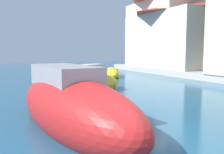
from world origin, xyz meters
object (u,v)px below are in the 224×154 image
(waterfront_building_annex, at_px, (175,35))
(waterfront_building_far, at_px, (165,30))
(moored_boat_1, at_px, (112,73))
(moored_boat_3, at_px, (71,105))
(moored_boat_7, at_px, (95,83))

(waterfront_building_annex, distance_m, waterfront_building_far, 1.63)
(moored_boat_1, distance_m, moored_boat_3, 12.77)
(moored_boat_7, height_order, waterfront_building_far, waterfront_building_far)
(moored_boat_1, relative_size, waterfront_building_far, 0.44)
(moored_boat_1, height_order, waterfront_building_annex, waterfront_building_annex)
(waterfront_building_annex, bearing_deg, moored_boat_1, -170.86)
(moored_boat_3, xyz_separation_m, waterfront_building_far, (14.07, 13.60, 3.66))
(waterfront_building_annex, bearing_deg, moored_boat_3, -139.33)
(waterfront_building_annex, relative_size, waterfront_building_far, 1.26)
(moored_boat_1, xyz_separation_m, moored_boat_3, (-6.64, -10.90, 0.29))
(moored_boat_1, height_order, moored_boat_7, moored_boat_7)
(moored_boat_1, height_order, waterfront_building_far, waterfront_building_far)
(moored_boat_3, distance_m, waterfront_building_far, 19.91)
(moored_boat_1, distance_m, moored_boat_7, 6.98)
(moored_boat_1, relative_size, waterfront_building_annex, 0.35)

